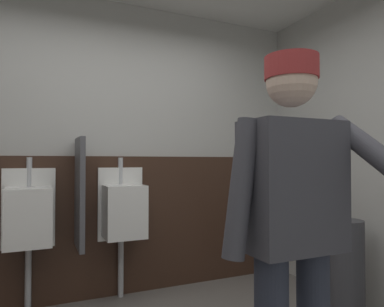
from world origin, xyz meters
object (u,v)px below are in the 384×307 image
(person, at_px, (294,218))
(trash_bin, at_px, (345,268))
(urinal_left, at_px, (29,216))
(urinal_middle, at_px, (123,210))

(person, height_order, trash_bin, person)
(trash_bin, bearing_deg, person, -145.56)
(urinal_left, xyz_separation_m, trash_bin, (2.26, -1.03, -0.40))
(urinal_middle, relative_size, trash_bin, 1.66)
(person, xyz_separation_m, trash_bin, (1.22, 0.84, -0.60))
(trash_bin, bearing_deg, urinal_left, 155.45)
(urinal_left, xyz_separation_m, person, (1.04, -1.87, 0.19))
(person, bearing_deg, urinal_left, 119.00)
(person, bearing_deg, trash_bin, 34.44)
(person, distance_m, trash_bin, 1.60)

